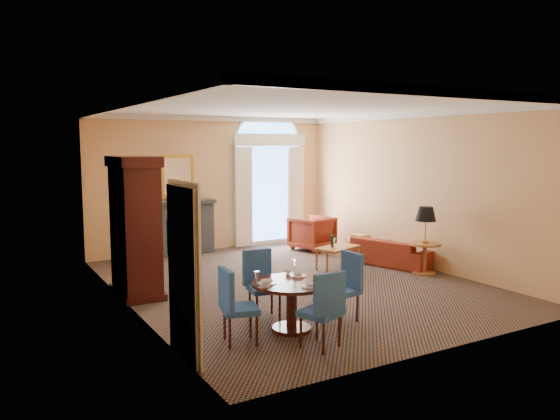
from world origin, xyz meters
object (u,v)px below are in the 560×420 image
armoire (135,229)px  armchair (312,233)px  coffee_table (338,248)px  side_table (425,232)px  sofa (389,251)px  dining_table (292,294)px

armoire → armchair: (4.75, 1.89, -0.72)m
armchair → coffee_table: 2.13m
armoire → side_table: (5.32, -1.29, -0.29)m
coffee_table → side_table: bearing=-61.2°
sofa → armchair: size_ratio=2.14×
armoire → dining_table: armoire is taller
dining_table → sofa: size_ratio=0.56×
armoire → coffee_table: bearing=-1.7°
sofa → armchair: 2.25m
sofa → coffee_table: size_ratio=1.84×
coffee_table → side_table: side_table is taller
sofa → side_table: bearing=165.6°
side_table → dining_table: bearing=-158.9°
armoire → sofa: 5.35m
dining_table → side_table: 4.26m
armchair → side_table: bearing=84.7°
dining_table → armchair: size_ratio=1.21×
dining_table → side_table: size_ratio=0.83×
dining_table → sofa: (3.92, 2.53, -0.23)m
armoire → coffee_table: 4.13m
dining_table → armchair: 5.81m
armoire → dining_table: size_ratio=2.16×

